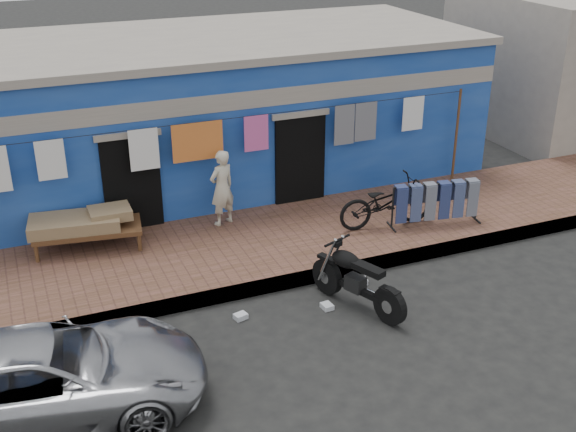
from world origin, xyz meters
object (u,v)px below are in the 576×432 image
at_px(car, 43,376).
at_px(bicycle, 386,197).
at_px(charpoy, 88,230).
at_px(motorcycle, 358,278).
at_px(seated_person, 222,188).
at_px(jeans_rack, 436,203).

distance_m(car, bicycle, 7.31).
height_order(car, charpoy, car).
distance_m(bicycle, motorcycle, 2.76).
xyz_separation_m(seated_person, bicycle, (2.90, -1.33, -0.15)).
distance_m(car, seated_person, 5.72).
bearing_deg(charpoy, jeans_rack, -13.72).
bearing_deg(seated_person, car, 26.84).
bearing_deg(motorcycle, jeans_rack, 12.33).
height_order(car, seated_person, seated_person).
relative_size(bicycle, jeans_rack, 0.99).
distance_m(seated_person, motorcycle, 3.69).
relative_size(car, motorcycle, 2.40).
bearing_deg(motorcycle, seated_person, 86.61).
bearing_deg(charpoy, car, -105.67).
distance_m(seated_person, jeans_rack, 4.19).
relative_size(motorcycle, charpoy, 0.83).
relative_size(car, jeans_rack, 2.24).
distance_m(seated_person, charpoy, 2.65).
distance_m(car, jeans_rack, 8.09).
bearing_deg(jeans_rack, charpoy, 166.28).
height_order(motorcycle, charpoy, motorcycle).
distance_m(motorcycle, charpoy, 5.11).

